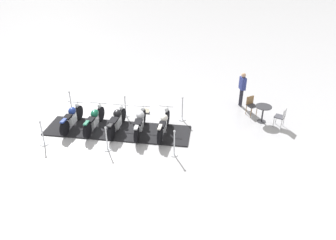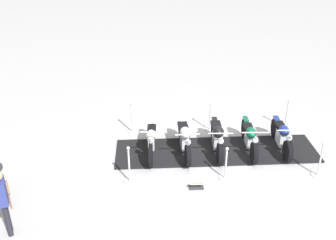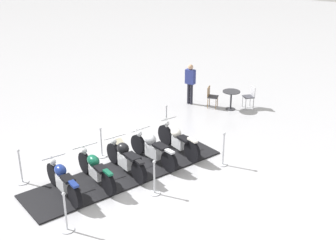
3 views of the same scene
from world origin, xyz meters
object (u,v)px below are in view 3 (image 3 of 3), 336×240
Objects in this scene: stanchion_right_front at (166,125)px; stanchion_left_rear at (66,219)px; motorcycle_chrome at (152,148)px; stanchion_right_mid at (102,148)px; motorcycle_navy at (63,180)px; stanchion_left_front at (223,153)px; cafe_table at (231,96)px; motorcycle_black at (125,158)px; cafe_chair_near_table at (250,95)px; info_placard at (118,143)px; motorcycle_cream at (178,140)px; cafe_chair_across_table at (211,95)px; bystander_person at (190,81)px; stanchion_right_rear at (21,173)px; stanchion_left_mid at (154,183)px; motorcycle_forest at (95,169)px.

stanchion_right_front is 1.06× the size of stanchion_left_rear.
motorcycle_chrome is 2.09× the size of stanchion_right_mid.
stanchion_right_mid is at bearing -52.94° from motorcycle_navy.
motorcycle_navy is at bearing 53.47° from stanchion_left_front.
motorcycle_chrome is at bearing 88.74° from cafe_table.
motorcycle_black is 7.11m from cafe_chair_near_table.
info_placard is (1.72, -0.44, -0.46)m from motorcycle_chrome.
motorcycle_cream reaches higher than stanchion_right_mid.
stanchion_left_front is at bearing -73.91° from cafe_chair_across_table.
motorcycle_cream reaches higher than cafe_chair_near_table.
motorcycle_chrome is at bearing -98.20° from cafe_chair_across_table.
stanchion_right_front is 3.28m from cafe_chair_across_table.
bystander_person reaches higher than cafe_table.
motorcycle_black is 1.88× the size of stanchion_right_rear.
stanchion_right_rear is 1.19× the size of cafe_chair_near_table.
motorcycle_black is 2.59× the size of cafe_table.
stanchion_left_mid is 3.89m from stanchion_right_front.
stanchion_left_front is 5.30m from stanchion_left_rear.
stanchion_right_mid is at bearing -115.01° from cafe_chair_across_table.
motorcycle_navy is 8.06m from bystander_person.
motorcycle_chrome is 5.43m from bystander_person.
stanchion_left_front is at bearing -109.31° from stanchion_left_rear.
motorcycle_cream reaches higher than stanchion_left_rear.
stanchion_right_front reaches higher than cafe_chair_across_table.
stanchion_left_rear is (-1.81, 3.44, 0.02)m from stanchion_right_mid.
stanchion_left_front is at bearing -108.83° from motorcycle_forest.
stanchion_right_front is at bearing -21.45° from motorcycle_cream.
cafe_table is (0.04, -9.44, 0.26)m from stanchion_left_rear.
info_placard is at bearing 21.35° from cafe_chair_near_table.
motorcycle_forest is at bearing 91.42° from stanchion_right_front.
cafe_chair_across_table is (1.36, 0.80, -0.02)m from cafe_chair_near_table.
cafe_chair_across_table is (0.34, -6.24, 0.01)m from motorcycle_black.
motorcycle_chrome is 2.42× the size of cafe_chair_across_table.
motorcycle_forest reaches higher than cafe_chair_near_table.
stanchion_right_mid is 0.60× the size of bystander_person.
cafe_chair_near_table is at bearing -78.98° from motorcycle_navy.
info_placard is 5.41m from cafe_table.
stanchion_right_mid reaches higher than info_placard.
stanchion_left_mid is 1.18× the size of cafe_chair_across_table.
stanchion_left_front is 0.98× the size of stanchion_right_front.
motorcycle_forest is at bearing 83.88° from cafe_table.
stanchion_left_front is at bearing -153.56° from motorcycle_cream.
stanchion_right_mid is 6.25m from cafe_table.
motorcycle_chrome is at bearing 18.55° from bystander_person.
stanchion_right_mid reaches higher than cafe_chair_near_table.
stanchion_right_mid is 0.91× the size of stanchion_left_front.
stanchion_right_mid is 0.95× the size of stanchion_right_rear.
cafe_chair_across_table is (0.83, -9.22, 0.19)m from stanchion_left_rear.
cafe_chair_near_table is at bearing -109.60° from stanchion_right_mid.
cafe_chair_near_table reaches higher than cafe_table.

